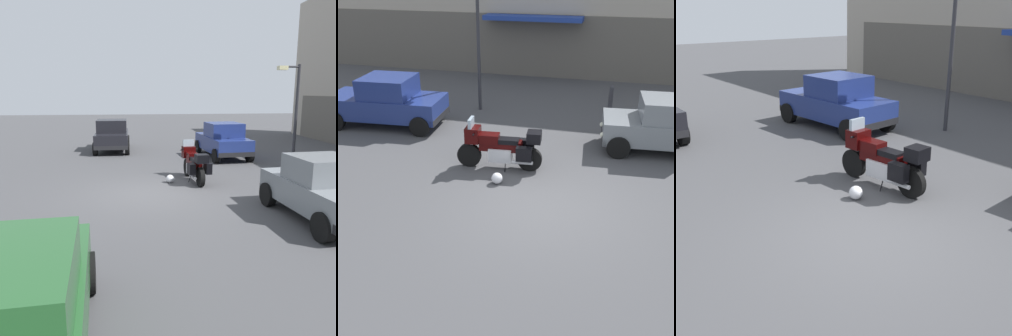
% 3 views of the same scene
% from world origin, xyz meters
% --- Properties ---
extents(ground_plane, '(80.00, 80.00, 0.00)m').
position_xyz_m(ground_plane, '(0.00, 0.00, 0.00)').
color(ground_plane, '#424244').
extents(motorcycle, '(2.26, 0.83, 1.36)m').
position_xyz_m(motorcycle, '(-1.43, 1.62, 0.62)').
color(motorcycle, black).
rests_on(motorcycle, ground).
extents(helmet, '(0.28, 0.28, 0.28)m').
position_xyz_m(helmet, '(-1.29, 0.76, 0.14)').
color(helmet, silver).
rests_on(helmet, ground).
extents(car_hatchback_near, '(3.90, 1.83, 1.64)m').
position_xyz_m(car_hatchback_near, '(-8.53, -1.40, 0.81)').
color(car_hatchback_near, black).
rests_on(car_hatchback_near, ground).
extents(car_compact_side, '(3.56, 1.92, 1.56)m').
position_xyz_m(car_compact_side, '(2.73, 3.93, 0.77)').
color(car_compact_side, slate).
rests_on(car_compact_side, ground).
extents(car_wagon_end, '(3.96, 2.02, 1.64)m').
position_xyz_m(car_wagon_end, '(-5.96, 3.86, 0.81)').
color(car_wagon_end, navy).
rests_on(car_wagon_end, ground).
extents(streetlamp_curbside, '(0.28, 0.94, 4.14)m').
position_xyz_m(streetlamp_curbside, '(-3.52, 6.08, 2.56)').
color(streetlamp_curbside, '#2D2D33').
rests_on(streetlamp_curbside, ground).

